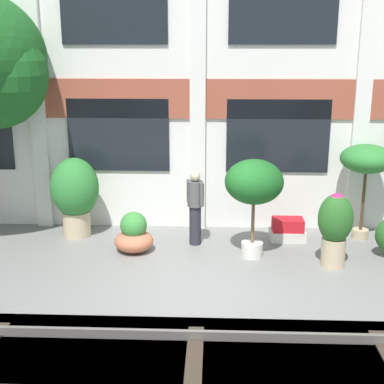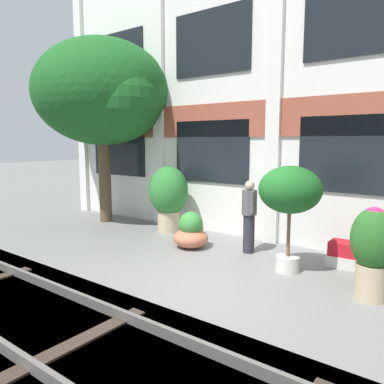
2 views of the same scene
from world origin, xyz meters
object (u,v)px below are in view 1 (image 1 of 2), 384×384
potted_plant_glazed_jar (75,192)px  resident_by_doorway (195,206)px  potted_plant_wide_bowl (134,235)px  potted_plant_square_trough (287,230)px  potted_plant_tall_urn (254,185)px  potted_plant_low_pan (367,161)px  potted_plant_fluted_column (335,224)px

potted_plant_glazed_jar → resident_by_doorway: (2.76, -0.41, -0.17)m
potted_plant_wide_bowl → potted_plant_square_trough: size_ratio=1.08×
potted_plant_glazed_jar → potted_plant_square_trough: bearing=-0.9°
potted_plant_glazed_jar → potted_plant_wide_bowl: bearing=-31.4°
potted_plant_tall_urn → potted_plant_low_pan: bearing=24.9°
potted_plant_wide_bowl → potted_plant_low_pan: bearing=11.2°
potted_plant_wide_bowl → resident_by_doorway: resident_by_doorway is taller
potted_plant_low_pan → resident_by_doorway: potted_plant_low_pan is taller
potted_plant_low_pan → potted_plant_glazed_jar: 6.59m
potted_plant_wide_bowl → potted_plant_square_trough: potted_plant_wide_bowl is taller
potted_plant_square_trough → potted_plant_glazed_jar: bearing=179.1°
potted_plant_tall_urn → potted_plant_square_trough: size_ratio=2.56×
potted_plant_fluted_column → potted_plant_low_pan: bearing=59.2°
potted_plant_square_trough → potted_plant_low_pan: bearing=6.6°
resident_by_doorway → potted_plant_glazed_jar: bearing=-51.9°
potted_plant_fluted_column → potted_plant_wide_bowl: bearing=171.3°
potted_plant_low_pan → potted_plant_tall_urn: size_ratio=1.05×
potted_plant_square_trough → resident_by_doorway: bearing=-171.0°
potted_plant_square_trough → resident_by_doorway: (-2.09, -0.33, 0.65)m
potted_plant_low_pan → potted_plant_tall_urn: (-2.56, -1.19, -0.25)m
potted_plant_low_pan → potted_plant_wide_bowl: size_ratio=2.49×
potted_plant_square_trough → potted_plant_fluted_column: bearing=-63.5°
potted_plant_wide_bowl → potted_plant_tall_urn: bearing=-4.1°
potted_plant_wide_bowl → potted_plant_fluted_column: 4.19m
potted_plant_low_pan → potted_plant_glazed_jar: (-6.55, -0.12, -0.74)m
potted_plant_low_pan → resident_by_doorway: 3.93m
potted_plant_wide_bowl → potted_plant_glazed_jar: 1.85m
potted_plant_low_pan → potted_plant_square_trough: 2.31m
potted_plant_wide_bowl → resident_by_doorway: 1.48m
potted_plant_low_pan → potted_plant_square_trough: potted_plant_low_pan is taller
potted_plant_square_trough → resident_by_doorway: size_ratio=0.49×
potted_plant_tall_urn → potted_plant_wide_bowl: (-2.52, 0.18, -1.19)m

